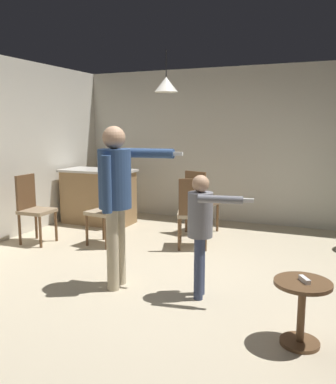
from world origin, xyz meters
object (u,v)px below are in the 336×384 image
(dining_chair_by_counter, at_px, (193,210))
(dining_chair_centre_back, at_px, (199,199))
(kitchen_counter, at_px, (99,196))
(spare_remote_on_table, at_px, (305,280))
(person_child, at_px, (201,223))
(person_adult, at_px, (116,189))
(dining_chair_spare, at_px, (108,208))
(side_table_by_couch, at_px, (302,305))
(dining_chair_near_wall, at_px, (33,206))

(dining_chair_by_counter, bearing_deg, dining_chair_centre_back, 83.54)
(kitchen_counter, xyz_separation_m, spare_remote_on_table, (3.66, -2.87, 0.06))
(person_child, relative_size, dining_chair_by_counter, 1.23)
(dining_chair_centre_back, bearing_deg, dining_chair_by_counter, -60.49)
(person_adult, xyz_separation_m, dining_chair_spare, (-0.88, 1.28, -0.51))
(spare_remote_on_table, bearing_deg, person_child, 150.86)
(side_table_by_couch, height_order, spare_remote_on_table, spare_remote_on_table)
(dining_chair_near_wall, height_order, dining_chair_spare, same)
(person_adult, xyz_separation_m, spare_remote_on_table, (1.91, -0.47, -0.52))
(person_adult, xyz_separation_m, person_child, (0.89, 0.09, -0.29))
(dining_chair_by_counter, bearing_deg, person_adult, -118.65)
(person_adult, bearing_deg, dining_chair_spare, -151.38)
(kitchen_counter, distance_m, side_table_by_couch, 4.64)
(dining_chair_by_counter, bearing_deg, person_child, -86.49)
(person_adult, xyz_separation_m, dining_chair_by_counter, (0.28, 1.59, -0.51))
(side_table_by_couch, xyz_separation_m, dining_chair_near_wall, (-3.86, 1.45, 0.22))
(person_adult, bearing_deg, dining_chair_near_wall, -122.35)
(kitchen_counter, height_order, person_child, person_child)
(dining_chair_spare, height_order, spare_remote_on_table, dining_chair_spare)
(dining_chair_near_wall, height_order, dining_chair_centre_back, same)
(person_adult, relative_size, dining_chair_by_counter, 1.70)
(person_child, xyz_separation_m, dining_chair_near_wall, (-2.86, 0.89, -0.22))
(person_adult, distance_m, dining_chair_near_wall, 2.25)
(side_table_by_couch, bearing_deg, person_child, 150.96)
(dining_chair_spare, bearing_deg, kitchen_counter, 47.06)
(kitchen_counter, xyz_separation_m, dining_chair_by_counter, (2.03, -0.81, 0.07))
(kitchen_counter, relative_size, person_child, 1.02)
(dining_chair_by_counter, xyz_separation_m, spare_remote_on_table, (1.63, -2.07, -0.01))
(dining_chair_by_counter, distance_m, spare_remote_on_table, 2.63)
(dining_chair_near_wall, distance_m, dining_chair_centre_back, 2.53)
(person_child, height_order, dining_chair_centre_back, person_child)
(kitchen_counter, height_order, spare_remote_on_table, kitchen_counter)
(side_table_by_couch, height_order, dining_chair_by_counter, dining_chair_by_counter)
(dining_chair_centre_back, xyz_separation_m, spare_remote_on_table, (1.82, -2.93, -0.01))
(dining_chair_centre_back, relative_size, spare_remote_on_table, 7.69)
(dining_chair_by_counter, height_order, dining_chair_near_wall, same)
(kitchen_counter, xyz_separation_m, dining_chair_near_wall, (-0.21, -1.42, 0.07))
(kitchen_counter, relative_size, dining_chair_centre_back, 1.26)
(person_child, xyz_separation_m, dining_chair_by_counter, (-0.61, 1.50, -0.22))
(side_table_by_couch, bearing_deg, dining_chair_spare, 147.81)
(person_adult, distance_m, spare_remote_on_table, 2.03)
(person_adult, height_order, dining_chair_near_wall, person_adult)
(spare_remote_on_table, bearing_deg, person_adult, 166.02)
(dining_chair_near_wall, bearing_deg, dining_chair_by_counter, 103.49)
(kitchen_counter, bearing_deg, person_adult, -53.85)
(side_table_by_couch, bearing_deg, kitchen_counter, 141.87)
(dining_chair_by_counter, bearing_deg, kitchen_counter, 139.57)
(side_table_by_couch, relative_size, dining_chair_spare, 0.52)
(dining_chair_centre_back, bearing_deg, dining_chair_near_wall, -127.14)
(person_adult, distance_m, dining_chair_centre_back, 2.51)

